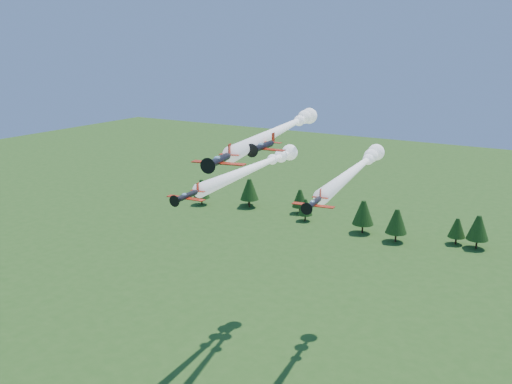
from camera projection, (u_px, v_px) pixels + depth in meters
The scene contains 5 objects.
plane_lead at pixel (284, 128), 113.49m from camera, with size 17.64×60.49×3.70m.
plane_left at pixel (259, 165), 118.37m from camera, with size 8.54×48.41×3.70m.
plane_right at pixel (358, 167), 112.90m from camera, with size 11.04×50.28×3.70m.
plane_slot at pixel (263, 146), 94.98m from camera, with size 8.13×8.83×2.85m.
treeline at pixel (383, 215), 196.92m from camera, with size 176.27×21.17×11.58m.
Camera 1 is at (46.30, -74.59, 64.64)m, focal length 40.00 mm.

